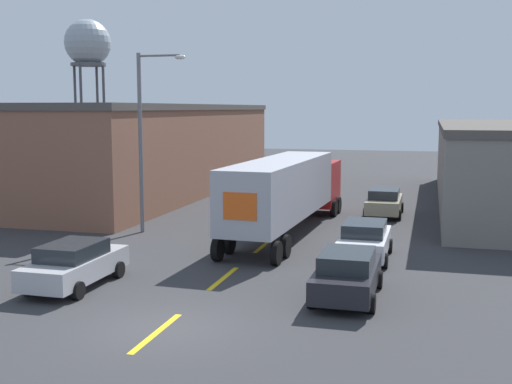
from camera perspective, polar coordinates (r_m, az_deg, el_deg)
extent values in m
plane|color=#333335|center=(18.88, -8.26, -11.82)|extent=(160.00, 160.00, 0.00)
cube|color=gold|center=(18.48, -8.84, -12.25)|extent=(0.20, 3.30, 0.01)
cube|color=gold|center=(23.81, -2.92, -7.66)|extent=(0.20, 3.30, 0.01)
cube|color=gold|center=(29.38, 0.73, -4.74)|extent=(0.20, 3.30, 0.01)
cube|color=brown|center=(48.03, -10.48, 3.55)|extent=(11.58, 29.67, 6.09)
cube|color=#4C4742|center=(47.92, -10.57, 7.42)|extent=(11.78, 29.87, 0.40)
cube|color=slate|center=(44.27, 21.27, 2.05)|extent=(8.07, 28.56, 4.86)
cube|color=#4C4742|center=(44.13, 21.43, 5.45)|extent=(8.27, 28.76, 0.40)
cube|color=#B21919|center=(38.11, 5.37, 0.77)|extent=(2.50, 3.17, 2.60)
cube|color=#A8A8B2|center=(30.49, 2.24, 0.34)|extent=(2.99, 12.06, 2.71)
cube|color=#E55619|center=(24.81, -1.45, -1.29)|extent=(1.37, 0.09, 1.08)
cylinder|color=black|center=(38.42, 7.29, -1.16)|extent=(0.32, 0.99, 0.98)
cylinder|color=black|center=(38.94, 3.68, -1.00)|extent=(0.32, 0.99, 0.98)
cylinder|color=black|center=(37.22, 6.95, -1.44)|extent=(0.32, 0.99, 0.98)
cylinder|color=black|center=(37.76, 3.23, -1.27)|extent=(0.32, 0.99, 0.98)
cylinder|color=black|center=(26.89, 2.64, -4.83)|extent=(0.32, 0.99, 0.98)
cylinder|color=black|center=(27.63, -2.38, -4.49)|extent=(0.32, 0.99, 0.98)
cylinder|color=black|center=(25.57, 1.82, -5.47)|extent=(0.32, 0.99, 0.98)
cylinder|color=black|center=(26.35, -3.43, -5.09)|extent=(0.32, 0.99, 0.98)
cube|color=black|center=(21.49, 8.11, -7.54)|extent=(1.87, 4.59, 0.74)
cube|color=#23282D|center=(21.20, 8.09, -5.97)|extent=(1.65, 2.39, 0.53)
cylinder|color=black|center=(22.87, 10.89, -7.64)|extent=(0.22, 0.61, 0.61)
cylinder|color=black|center=(23.07, 6.21, -7.41)|extent=(0.22, 0.61, 0.61)
cylinder|color=black|center=(20.14, 10.25, -9.71)|extent=(0.22, 0.61, 0.61)
cylinder|color=black|center=(20.38, 4.93, -9.42)|extent=(0.22, 0.61, 0.61)
cube|color=#B2B2B7|center=(23.49, -15.77, -6.45)|extent=(1.87, 4.59, 0.74)
cube|color=#23282D|center=(23.23, -16.00, -5.01)|extent=(1.65, 2.39, 0.53)
cylinder|color=black|center=(24.33, -12.10, -6.76)|extent=(0.22, 0.61, 0.61)
cylinder|color=black|center=(25.23, -15.91, -6.37)|extent=(0.22, 0.61, 0.61)
cylinder|color=black|center=(21.94, -15.54, -8.44)|extent=(0.22, 0.61, 0.61)
cylinder|color=black|center=(22.93, -19.61, -7.91)|extent=(0.22, 0.61, 0.61)
cube|color=silver|center=(27.02, 9.64, -4.47)|extent=(1.87, 4.59, 0.74)
cube|color=#23282D|center=(26.76, 9.64, -3.19)|extent=(1.65, 2.39, 0.53)
cylinder|color=black|center=(28.42, 11.79, -4.70)|extent=(0.22, 0.61, 0.61)
cylinder|color=black|center=(28.58, 8.03, -4.54)|extent=(0.22, 0.61, 0.61)
cylinder|color=black|center=(25.65, 11.40, -6.00)|extent=(0.22, 0.61, 0.61)
cylinder|color=black|center=(25.83, 7.22, -5.82)|extent=(0.22, 0.61, 0.61)
cube|color=tan|center=(38.03, 11.32, -1.06)|extent=(1.87, 4.59, 0.74)
cube|color=#23282D|center=(37.80, 11.33, -0.13)|extent=(1.65, 2.39, 0.53)
cylinder|color=black|center=(39.44, 12.81, -1.34)|extent=(0.22, 0.61, 0.61)
cylinder|color=black|center=(39.56, 10.10, -1.24)|extent=(0.22, 0.61, 0.61)
cylinder|color=black|center=(36.63, 12.61, -2.00)|extent=(0.22, 0.61, 0.61)
cylinder|color=black|center=(36.76, 9.69, -1.89)|extent=(0.22, 0.61, 0.61)
cylinder|color=#47474C|center=(68.94, -13.32, 6.63)|extent=(0.28, 0.28, 10.90)
cylinder|color=#47474C|center=(71.20, -13.87, 6.63)|extent=(0.28, 0.28, 10.90)
cylinder|color=#47474C|center=(70.59, -15.71, 6.56)|extent=(0.28, 0.28, 10.90)
cylinder|color=#47474C|center=(68.31, -15.23, 6.56)|extent=(0.28, 0.28, 10.90)
cylinder|color=#4C4C51|center=(69.89, -14.68, 10.90)|extent=(3.61, 3.61, 0.30)
sphere|color=#939EA8|center=(70.07, -14.74, 12.72)|extent=(4.75, 4.75, 4.75)
cylinder|color=slate|center=(32.42, -10.22, 4.22)|extent=(0.20, 0.20, 8.89)
cylinder|color=slate|center=(32.02, -8.61, 11.91)|extent=(2.17, 0.11, 0.11)
ellipsoid|color=silver|center=(31.60, -6.77, 11.82)|extent=(0.56, 0.32, 0.22)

